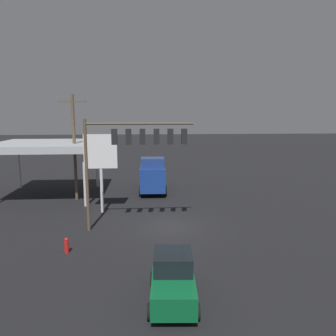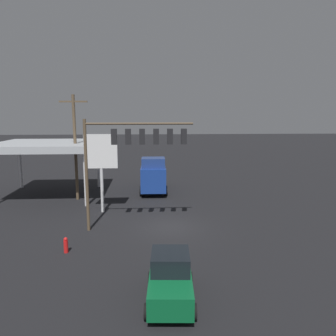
# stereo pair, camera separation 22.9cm
# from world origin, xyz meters

# --- Properties ---
(ground_plane) EXTENTS (200.00, 200.00, 0.00)m
(ground_plane) POSITION_xyz_m (0.00, 0.00, 0.00)
(ground_plane) COLOR black
(traffic_signal_assembly) EXTENTS (6.94, 0.43, 7.27)m
(traffic_signal_assembly) POSITION_xyz_m (2.38, 0.35, 5.64)
(traffic_signal_assembly) COLOR brown
(traffic_signal_assembly) RESTS_ON ground
(utility_pole) EXTENTS (2.40, 0.26, 9.21)m
(utility_pole) POSITION_xyz_m (7.77, -7.65, 4.89)
(utility_pole) COLOR brown
(utility_pole) RESTS_ON ground
(gas_station_canopy) EXTENTS (9.09, 8.49, 5.02)m
(gas_station_canopy) POSITION_xyz_m (10.56, -9.14, 4.67)
(gas_station_canopy) COLOR #B2B7BC
(gas_station_canopy) RESTS_ON ground
(price_sign) EXTENTS (2.52, 0.27, 6.07)m
(price_sign) POSITION_xyz_m (5.02, -3.69, 4.46)
(price_sign) COLOR silver
(price_sign) RESTS_ON ground
(hatchback_crossing) EXTENTS (2.16, 3.91, 1.97)m
(hatchback_crossing) POSITION_xyz_m (0.59, 8.86, 0.95)
(hatchback_crossing) COLOR #0C592D
(hatchback_crossing) RESTS_ON ground
(delivery_truck) EXTENTS (2.65, 6.84, 3.58)m
(delivery_truck) POSITION_xyz_m (0.92, -10.47, 1.69)
(delivery_truck) COLOR navy
(delivery_truck) RESTS_ON ground
(fire_hydrant) EXTENTS (0.24, 0.24, 0.88)m
(fire_hydrant) POSITION_xyz_m (6.02, 3.86, 0.44)
(fire_hydrant) COLOR red
(fire_hydrant) RESTS_ON ground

